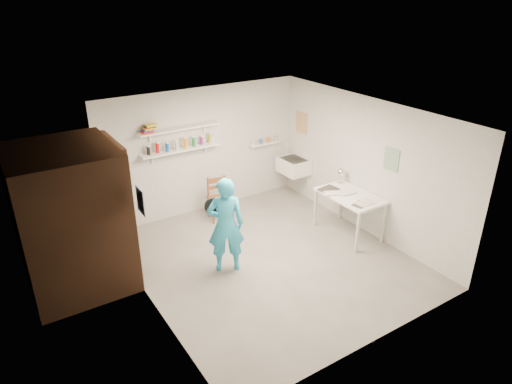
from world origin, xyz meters
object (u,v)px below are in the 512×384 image
belfast_sink (294,166)px  wall_clock (214,206)px  wooden_chair (219,199)px  desk_lamp (341,172)px  man (226,225)px  work_table (349,215)px

belfast_sink → wall_clock: 2.90m
wooden_chair → desk_lamp: bearing=-23.1°
wooden_chair → desk_lamp: 2.31m
belfast_sink → man: (-2.45, -1.55, 0.07)m
wooden_chair → work_table: bearing=-34.9°
wall_clock → wooden_chair: size_ratio=0.34×
work_table → wall_clock: bearing=170.3°
wooden_chair → work_table: wooden_chair is taller
belfast_sink → wall_clock: size_ratio=2.16×
belfast_sink → desk_lamp: size_ratio=4.15×
work_table → desk_lamp: (0.19, 0.46, 0.61)m
man → desk_lamp: man is taller
belfast_sink → man: man is taller
wooden_chair → desk_lamp: desk_lamp is taller
man → wall_clock: man is taller
desk_lamp → work_table: bearing=-112.4°
wooden_chair → work_table: 2.40m
man → wooden_chair: (0.70, 1.53, -0.36)m
man → work_table: man is taller
man → wooden_chair: 1.72m
man → desk_lamp: size_ratio=10.67×
wall_clock → man: bearing=-42.6°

